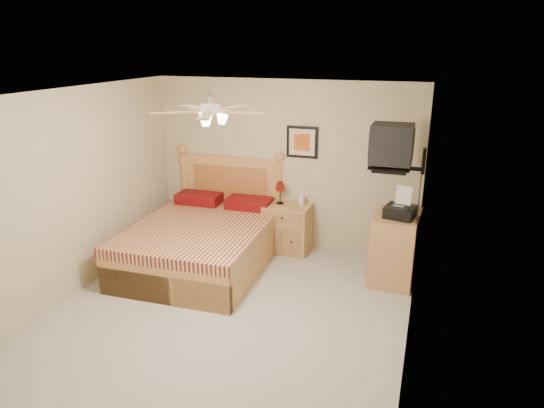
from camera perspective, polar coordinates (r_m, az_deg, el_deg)
The scene contains 17 objects.
floor at distance 5.74m, azimuth -5.40°, elevation -12.93°, with size 4.50×4.50×0.00m, color #A49D94.
ceiling at distance 4.93m, azimuth -6.29°, elevation 12.71°, with size 4.00×4.50×0.04m, color white.
wall_back at distance 7.23m, azimuth 1.48°, elevation 4.58°, with size 4.00×0.04×2.50m, color tan.
wall_front at distance 3.48m, azimuth -21.47°, elevation -12.92°, with size 4.00×0.04×2.50m, color tan.
wall_left at distance 6.27m, azimuth -22.76°, elevation 0.92°, with size 0.04×4.50×2.50m, color tan.
wall_right at distance 4.79m, azimuth 16.66°, elevation -3.61°, with size 0.04×4.50×2.50m, color tan.
bed at distance 6.68m, azimuth -8.43°, elevation -1.39°, with size 1.74×2.28×1.48m, color #B7753E, non-canonical shape.
nightstand at distance 7.24m, azimuth 1.85°, elevation -2.82°, with size 0.66×0.50×0.72m, color #AF8448.
table_lamp at distance 7.13m, azimuth 0.96°, elevation 1.35°, with size 0.18×0.18×0.34m, color #5F0A05, non-canonical shape.
lotion_bottle at distance 7.08m, azimuth 3.49°, elevation 0.65°, with size 0.08×0.08×0.21m, color silver.
framed_picture at distance 7.05m, azimuth 3.57°, elevation 7.28°, with size 0.46×0.04×0.46m, color black.
dresser at distance 6.51m, azimuth 14.27°, elevation -4.97°, with size 0.54×0.78×0.92m, color #B07245.
fax_machine at distance 6.18m, azimuth 14.92°, elevation 0.12°, with size 0.35×0.37×0.37m, color black, non-canonical shape.
magazine_lower at distance 6.64m, azimuth 14.75°, elevation -0.18°, with size 0.18×0.24×0.02m, color beige.
magazine_upper at distance 6.65m, azimuth 14.69°, elevation 0.04°, with size 0.20×0.27×0.02m, color tan.
wall_tv at distance 5.92m, azimuth 15.33°, elevation 6.38°, with size 0.56×0.46×0.58m, color black, non-canonical shape.
ceiling_fan at distance 4.77m, azimuth -7.25°, elevation 10.79°, with size 1.14×1.14×0.28m, color white, non-canonical shape.
Camera 1 is at (2.05, -4.46, 2.99)m, focal length 32.00 mm.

